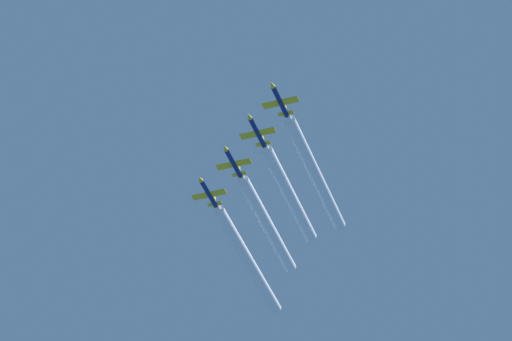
# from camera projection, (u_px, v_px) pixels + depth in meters

# --- Properties ---
(jet_lead) EXTENTS (7.25, 10.57, 2.54)m
(jet_lead) POSITION_uv_depth(u_px,v_px,m) (279.00, 100.00, 281.10)
(jet_lead) COLOR navy
(jet_second_echelon) EXTENTS (7.25, 10.57, 2.54)m
(jet_second_echelon) POSITION_uv_depth(u_px,v_px,m) (257.00, 131.00, 287.39)
(jet_second_echelon) COLOR navy
(jet_third_echelon) EXTENTS (7.25, 10.57, 2.54)m
(jet_third_echelon) POSITION_uv_depth(u_px,v_px,m) (233.00, 162.00, 293.48)
(jet_third_echelon) COLOR navy
(jet_fourth_echelon) EXTENTS (7.25, 10.57, 2.54)m
(jet_fourth_echelon) POSITION_uv_depth(u_px,v_px,m) (208.00, 192.00, 299.20)
(jet_fourth_echelon) COLOR navy
(smoke_trail_lead) EXTENTS (2.55, 38.22, 2.55)m
(smoke_trail_lead) POSITION_uv_depth(u_px,v_px,m) (315.00, 173.00, 298.87)
(smoke_trail_lead) COLOR white
(smoke_trail_second_echelon) EXTENTS (2.55, 32.89, 2.55)m
(smoke_trail_second_echelon) POSITION_uv_depth(u_px,v_px,m) (289.00, 193.00, 303.19)
(smoke_trail_second_echelon) COLOR white
(smoke_trail_third_echelon) EXTENTS (2.55, 34.69, 2.55)m
(smoke_trail_third_echelon) POSITION_uv_depth(u_px,v_px,m) (267.00, 224.00, 309.94)
(smoke_trail_third_echelon) COLOR white
(smoke_trail_fourth_echelon) EXTENTS (2.55, 41.38, 2.55)m
(smoke_trail_fourth_echelon) POSITION_uv_depth(u_px,v_px,m) (247.00, 260.00, 318.14)
(smoke_trail_fourth_echelon) COLOR white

